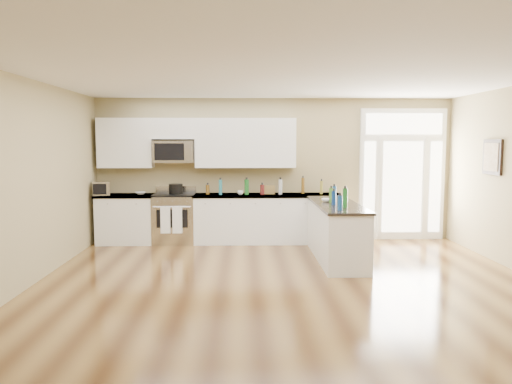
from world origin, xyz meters
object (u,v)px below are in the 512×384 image
at_px(kitchen_range, 174,218).
at_px(toaster_oven, 102,188).
at_px(peninsula_cabinet, 336,233).
at_px(stockpot, 176,188).

relative_size(kitchen_range, toaster_oven, 3.50).
xyz_separation_m(peninsula_cabinet, toaster_oven, (-4.21, 1.32, 0.64)).
bearing_deg(stockpot, kitchen_range, -136.54).
bearing_deg(peninsula_cabinet, stockpot, 152.53).
distance_m(kitchen_range, stockpot, 0.58).
height_order(peninsula_cabinet, kitchen_range, kitchen_range).
xyz_separation_m(peninsula_cabinet, kitchen_range, (-2.87, 1.45, 0.04)).
bearing_deg(peninsula_cabinet, kitchen_range, 153.22).
relative_size(peninsula_cabinet, stockpot, 8.64).
height_order(kitchen_range, toaster_oven, toaster_oven).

